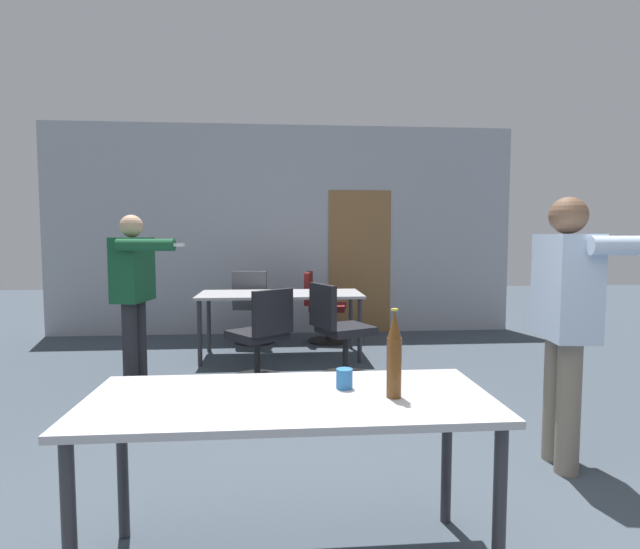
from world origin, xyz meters
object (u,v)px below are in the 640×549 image
object	(u,v)px
person_left_plaid	(134,283)
person_near_casual	(567,307)
office_chair_far_left	(339,334)
office_chair_mid_tucked	(262,339)
beer_bottle	(394,356)
drink_cup	(344,379)
office_chair_side_rolled	(322,309)
office_chair_far_right	(253,309)

from	to	relation	value
person_left_plaid	person_near_casual	xyz separation A→B (m)	(3.09, -2.05, 0.02)
person_left_plaid	office_chair_far_left	world-z (taller)	person_left_plaid
office_chair_far_left	office_chair_mid_tucked	bearing A→B (deg)	-111.54
person_near_casual	office_chair_mid_tucked	xyz separation A→B (m)	(-1.88, 1.93, -0.56)
beer_bottle	person_near_casual	bearing A→B (deg)	34.70
office_chair_far_left	person_left_plaid	bearing A→B (deg)	-116.58
person_near_casual	drink_cup	world-z (taller)	person_near_casual
office_chair_mid_tucked	office_chair_side_rolled	world-z (taller)	office_chair_side_rolled
office_chair_mid_tucked	office_chair_side_rolled	distance (m)	1.90
person_near_casual	beer_bottle	world-z (taller)	person_near_casual
person_near_casual	office_chair_far_left	world-z (taller)	person_near_casual
person_near_casual	drink_cup	xyz separation A→B (m)	(-1.43, -0.73, -0.19)
office_chair_far_right	drink_cup	bearing A→B (deg)	-71.33
office_chair_mid_tucked	office_chair_side_rolled	size ratio (longest dim) A/B	0.98
person_near_casual	office_chair_far_left	distance (m)	2.33
person_near_casual	office_chair_far_right	bearing A→B (deg)	-143.79
office_chair_far_right	office_chair_far_left	bearing A→B (deg)	-50.69
office_chair_far_right	office_chair_side_rolled	size ratio (longest dim) A/B	1.04
beer_bottle	drink_cup	bearing A→B (deg)	144.34
person_near_casual	office_chair_far_right	distance (m)	4.22
office_chair_side_rolled	person_left_plaid	bearing A→B (deg)	-39.06
beer_bottle	drink_cup	world-z (taller)	beer_bottle
person_left_plaid	office_chair_far_left	size ratio (longest dim) A/B	1.70
person_left_plaid	office_chair_side_rolled	world-z (taller)	person_left_plaid
office_chair_far_right	beer_bottle	world-z (taller)	beer_bottle
person_left_plaid	office_chair_far_left	distance (m)	2.03
office_chair_mid_tucked	person_left_plaid	bearing A→B (deg)	136.63
person_left_plaid	office_chair_mid_tucked	world-z (taller)	person_left_plaid
person_near_casual	office_chair_far_left	size ratio (longest dim) A/B	1.73
drink_cup	office_chair_side_rolled	bearing A→B (deg)	86.31
person_left_plaid	drink_cup	bearing A→B (deg)	41.02
office_chair_far_right	beer_bottle	size ratio (longest dim) A/B	2.64
office_chair_far_left	office_chair_mid_tucked	distance (m)	0.75
office_chair_far_left	beer_bottle	xyz separation A→B (m)	(-0.12, -2.83, 0.47)
person_left_plaid	office_chair_far_right	xyz separation A→B (m)	(1.04, 1.59, -0.50)
office_chair_mid_tucked	person_near_casual	bearing A→B (deg)	-83.38
office_chair_far_left	beer_bottle	bearing A→B (deg)	-26.32
office_chair_far_left	office_chair_side_rolled	distance (m)	1.72
person_left_plaid	beer_bottle	world-z (taller)	person_left_plaid
person_left_plaid	beer_bottle	xyz separation A→B (m)	(1.84, -2.92, -0.04)
drink_cup	person_left_plaid	bearing A→B (deg)	120.76
office_chair_side_rolled	beer_bottle	xyz separation A→B (m)	(-0.10, -4.55, 0.48)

